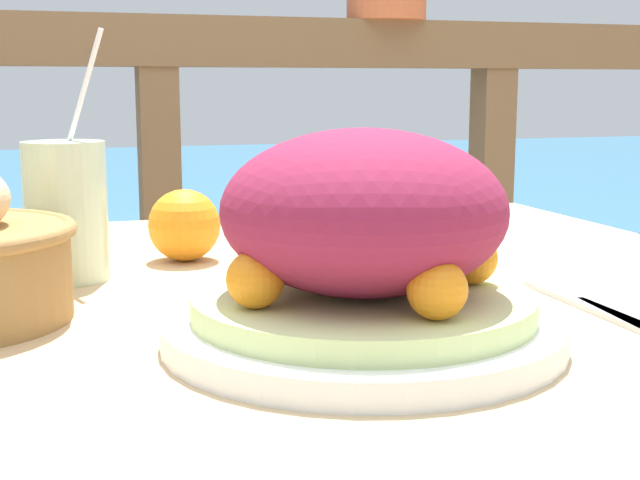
# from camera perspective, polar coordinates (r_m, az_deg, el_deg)

# --- Properties ---
(patio_table) EXTENTS (1.01, 0.93, 0.78)m
(patio_table) POSITION_cam_1_polar(r_m,az_deg,el_deg) (0.86, -1.69, -10.02)
(patio_table) COLOR tan
(patio_table) RESTS_ON ground_plane
(railing_fence) EXTENTS (2.80, 0.08, 1.08)m
(railing_fence) POSITION_cam_1_polar(r_m,az_deg,el_deg) (1.67, -10.16, 2.20)
(railing_fence) COLOR brown
(railing_fence) RESTS_ON ground_plane
(sea_backdrop) EXTENTS (12.00, 4.00, 0.53)m
(sea_backdrop) POSITION_cam_1_polar(r_m,az_deg,el_deg) (4.20, -14.79, 0.15)
(sea_backdrop) COLOR teal
(sea_backdrop) RESTS_ON ground_plane
(salad_plate) EXTENTS (0.30, 0.30, 0.16)m
(salad_plate) POSITION_cam_1_polar(r_m,az_deg,el_deg) (0.65, 2.77, -0.72)
(salad_plate) COLOR white
(salad_plate) RESTS_ON patio_table
(drink_glass) EXTENTS (0.08, 0.08, 0.24)m
(drink_glass) POSITION_cam_1_polar(r_m,az_deg,el_deg) (0.89, -15.94, 1.80)
(drink_glass) COLOR beige
(drink_glass) RESTS_ON patio_table
(knife) EXTENTS (0.02, 0.18, 0.00)m
(knife) POSITION_cam_1_polar(r_m,az_deg,el_deg) (0.79, 16.65, -4.01)
(knife) COLOR silver
(knife) RESTS_ON patio_table
(orange_near_glass) EXTENTS (0.08, 0.08, 0.08)m
(orange_near_glass) POSITION_cam_1_polar(r_m,az_deg,el_deg) (0.96, -8.68, 0.94)
(orange_near_glass) COLOR orange
(orange_near_glass) RESTS_ON patio_table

